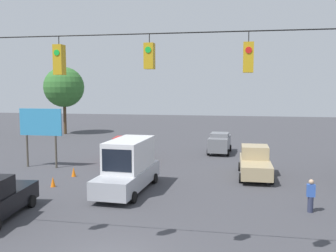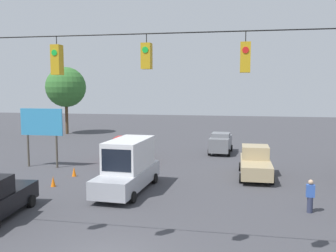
{
  "view_description": "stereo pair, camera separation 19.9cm",
  "coord_description": "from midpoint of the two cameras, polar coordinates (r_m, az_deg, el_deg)",
  "views": [
    {
      "loc": [
        -4.46,
        12.4,
        6.31
      ],
      "look_at": [
        -0.14,
        -11.16,
        3.79
      ],
      "focal_mm": 40.0,
      "sensor_mm": 36.0,
      "label": 1
    },
    {
      "loc": [
        -4.66,
        12.36,
        6.31
      ],
      "look_at": [
        -0.14,
        -11.16,
        3.79
      ],
      "focal_mm": 40.0,
      "sensor_mm": 36.0,
      "label": 2
    }
  ],
  "objects": [
    {
      "name": "traffic_cone_second",
      "position": [
        22.36,
        -20.61,
        -9.9
      ],
      "size": [
        0.31,
        0.31,
        0.67
      ],
      "primitive_type": "cone",
      "color": "orange",
      "rests_on": "ground_plane"
    },
    {
      "name": "roadside_billboard",
      "position": [
        30.79,
        -18.53,
        0.04
      ],
      "size": [
        3.48,
        0.16,
        4.63
      ],
      "color": "#4C473D",
      "rests_on": "ground_plane"
    },
    {
      "name": "traffic_cone_fourth",
      "position": [
        27.42,
        -13.92,
        -6.77
      ],
      "size": [
        0.31,
        0.31,
        0.67
      ],
      "primitive_type": "cone",
      "color": "orange",
      "rests_on": "ground_plane"
    },
    {
      "name": "traffic_cone_third",
      "position": [
        25.03,
        -16.88,
        -8.08
      ],
      "size": [
        0.31,
        0.31,
        0.67
      ],
      "primitive_type": "cone",
      "color": "orange",
      "rests_on": "ground_plane"
    },
    {
      "name": "pickup_truck_red_withflow_far",
      "position": [
        32.08,
        -6.0,
        -3.61
      ],
      "size": [
        2.56,
        5.25,
        2.12
      ],
      "color": "red",
      "rests_on": "ground_plane"
    },
    {
      "name": "sedan_grey_oncoming_deep",
      "position": [
        35.9,
        8.19,
        -2.54
      ],
      "size": [
        2.2,
        4.25,
        1.96
      ],
      "color": "slate",
      "rests_on": "ground_plane"
    },
    {
      "name": "tree_horizon_left",
      "position": [
        51.8,
        -15.19,
        5.72
      ],
      "size": [
        5.32,
        5.32,
        8.93
      ],
      "color": "#4C3823",
      "rests_on": "ground_plane"
    },
    {
      "name": "pickup_truck_tan_oncoming_far",
      "position": [
        27.15,
        13.37,
        -5.49
      ],
      "size": [
        2.26,
        5.55,
        2.12
      ],
      "color": "tan",
      "rests_on": "ground_plane"
    },
    {
      "name": "overhead_signal_span",
      "position": [
        13.04,
        -9.73,
        2.52
      ],
      "size": [
        18.26,
        0.38,
        8.65
      ],
      "color": "#939399",
      "rests_on": "ground_plane"
    },
    {
      "name": "box_truck_silver_withflow_mid",
      "position": [
        23.01,
        -5.78,
        -6.02
      ],
      "size": [
        2.68,
        6.81,
        3.13
      ],
      "color": "#A8AAB2",
      "rests_on": "ground_plane"
    },
    {
      "name": "pedestrian",
      "position": [
        20.41,
        21.12,
        -9.94
      ],
      "size": [
        0.4,
        0.28,
        1.69
      ],
      "color": "#2D334C",
      "rests_on": "ground_plane"
    }
  ]
}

